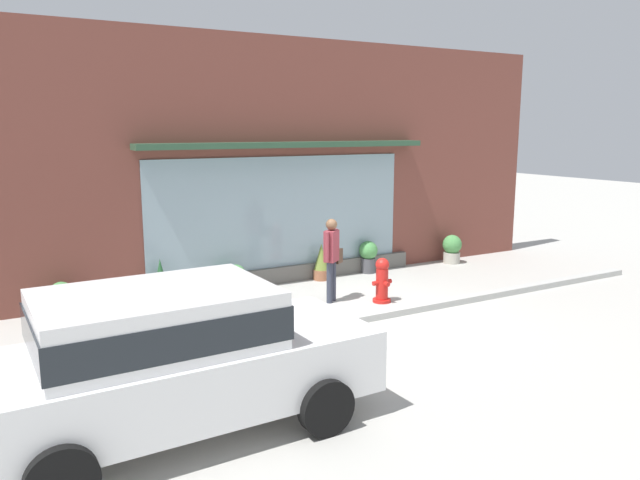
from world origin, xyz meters
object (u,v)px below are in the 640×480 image
object	(u,v)px
fire_hydrant	(382,280)
potted_plant_window_left	(368,255)
potted_plant_by_entrance	(236,278)
potted_plant_trailing_edge	(452,248)
pedestrian_with_handbag	(332,254)
potted_plant_window_center	(321,263)
parked_car_white	(170,354)
potted_plant_near_hydrant	(161,282)
potted_plant_doorstep	(62,298)

from	to	relation	value
fire_hydrant	potted_plant_window_left	distance (m)	2.47
potted_plant_by_entrance	potted_plant_trailing_edge	world-z (taller)	potted_plant_trailing_edge
pedestrian_with_handbag	potted_plant_window_left	world-z (taller)	pedestrian_with_handbag
potted_plant_window_center	pedestrian_with_handbag	bearing A→B (deg)	-112.99
parked_car_white	potted_plant_window_left	world-z (taller)	parked_car_white
parked_car_white	potted_plant_trailing_edge	distance (m)	10.06
fire_hydrant	pedestrian_with_handbag	bearing A→B (deg)	148.06
potted_plant_near_hydrant	potted_plant_window_left	size ratio (longest dim) A/B	1.15
potted_plant_window_center	parked_car_white	bearing A→B (deg)	-133.00
fire_hydrant	potted_plant_near_hydrant	bearing A→B (deg)	150.55
pedestrian_with_handbag	potted_plant_window_left	bearing A→B (deg)	4.14
parked_car_white	potted_plant_window_center	distance (m)	7.24
potted_plant_window_center	potted_plant_doorstep	bearing A→B (deg)	-178.49
fire_hydrant	potted_plant_window_center	size ratio (longest dim) A/B	1.07
fire_hydrant	potted_plant_near_hydrant	size ratio (longest dim) A/B	1.01
fire_hydrant	potted_plant_doorstep	xyz separation A→B (m)	(-5.58, 2.00, -0.07)
potted_plant_near_hydrant	potted_plant_by_entrance	distance (m)	1.51
potted_plant_near_hydrant	potted_plant_by_entrance	xyz separation A→B (m)	(1.50, -0.17, -0.08)
pedestrian_with_handbag	potted_plant_trailing_edge	xyz separation A→B (m)	(4.40, 1.48, -0.58)
fire_hydrant	parked_car_white	distance (m)	5.98
pedestrian_with_handbag	parked_car_white	world-z (taller)	parked_car_white
potted_plant_window_center	potted_plant_trailing_edge	size ratio (longest dim) A/B	1.15
potted_plant_near_hydrant	potted_plant_trailing_edge	size ratio (longest dim) A/B	1.21
parked_car_white	potted_plant_trailing_edge	world-z (taller)	parked_car_white
potted_plant_doorstep	potted_plant_by_entrance	xyz separation A→B (m)	(3.32, -0.04, -0.03)
pedestrian_with_handbag	potted_plant_by_entrance	xyz separation A→B (m)	(-1.43, 1.43, -0.62)
fire_hydrant	potted_plant_by_entrance	distance (m)	2.99
potted_plant_by_entrance	potted_plant_trailing_edge	size ratio (longest dim) A/B	0.86
pedestrian_with_handbag	potted_plant_doorstep	xyz separation A→B (m)	(-4.75, 1.48, -0.59)
parked_car_white	potted_plant_trailing_edge	xyz separation A→B (m)	(8.64, 5.14, -0.56)
pedestrian_with_handbag	potted_plant_by_entrance	bearing A→B (deg)	99.16
potted_plant_near_hydrant	potted_plant_doorstep	world-z (taller)	potted_plant_near_hydrant
potted_plant_window_left	potted_plant_doorstep	xyz separation A→B (m)	(-6.73, -0.19, -0.05)
potted_plant_window_left	potted_plant_doorstep	distance (m)	6.74
pedestrian_with_handbag	potted_plant_by_entrance	distance (m)	2.12
potted_plant_trailing_edge	parked_car_white	bearing A→B (deg)	-149.25
fire_hydrant	pedestrian_with_handbag	world-z (taller)	pedestrian_with_handbag
parked_car_white	potted_plant_near_hydrant	size ratio (longest dim) A/B	5.10
pedestrian_with_handbag	parked_car_white	xyz separation A→B (m)	(-4.24, -3.66, -0.02)
pedestrian_with_handbag	potted_plant_by_entrance	world-z (taller)	pedestrian_with_handbag
potted_plant_near_hydrant	potted_plant_window_center	distance (m)	3.62
pedestrian_with_handbag	parked_car_white	bearing A→B (deg)	-174.96
potted_plant_near_hydrant	potted_plant_trailing_edge	xyz separation A→B (m)	(7.33, -0.13, -0.04)
potted_plant_by_entrance	potted_plant_trailing_edge	xyz separation A→B (m)	(5.83, 0.05, 0.04)
pedestrian_with_handbag	potted_plant_window_center	size ratio (longest dim) A/B	2.00
parked_car_white	potted_plant_by_entrance	xyz separation A→B (m)	(2.81, 5.09, -0.61)
potted_plant_window_center	potted_plant_by_entrance	bearing A→B (deg)	-174.94
potted_plant_by_entrance	parked_car_white	bearing A→B (deg)	-118.86
potted_plant_window_left	potted_plant_trailing_edge	size ratio (longest dim) A/B	1.05
potted_plant_window_center	potted_plant_doorstep	size ratio (longest dim) A/B	1.24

